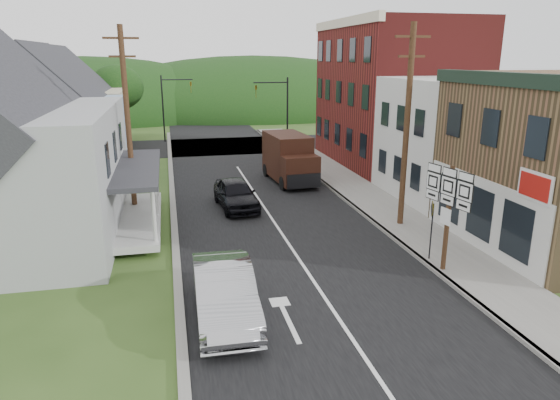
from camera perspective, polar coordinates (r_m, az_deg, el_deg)
ground at (r=18.92m, az=2.69°, el=-7.59°), size 120.00×120.00×0.00m
road at (r=28.14m, az=-2.67°, el=0.40°), size 9.00×90.00×0.02m
cross_road at (r=44.60m, az=-6.52°, el=6.16°), size 60.00×9.00×0.02m
sidewalk_right at (r=27.89m, az=10.09°, el=0.18°), size 2.80×55.00×0.15m
curb_right at (r=27.41m, az=7.48°, el=0.02°), size 0.20×55.00×0.15m
curb_left at (r=25.82m, az=-12.10°, el=-1.25°), size 0.30×55.00×0.12m
storefront_white at (r=29.31m, az=20.64°, el=6.53°), size 8.00×7.00×6.50m
storefront_red at (r=37.38m, az=12.92°, el=11.70°), size 8.00×12.00×10.00m
house_blue at (r=34.51m, az=-23.42°, el=8.28°), size 7.14×8.16×7.28m
house_cream at (r=43.42m, az=-22.01°, el=9.77°), size 7.14×8.16×7.28m
utility_pole_right at (r=22.84m, az=14.28°, el=8.21°), size 1.60×0.26×9.00m
utility_pole_left at (r=24.94m, az=-17.01°, el=8.63°), size 1.60×0.26×9.00m
traffic_signal_right at (r=41.36m, az=-0.10°, el=10.74°), size 2.87×0.20×6.00m
traffic_signal_left at (r=47.36m, az=-12.42°, el=11.05°), size 2.87×0.20×6.00m
tree_left_d at (r=48.97m, az=-18.15°, el=12.12°), size 4.80×4.80×6.94m
forested_ridge at (r=72.25m, az=-9.03°, el=9.83°), size 90.00×30.00×16.00m
silver_sedan at (r=15.20m, az=-6.35°, el=-10.47°), size 1.80×4.98×1.63m
dark_sedan at (r=25.85m, az=-5.06°, el=0.68°), size 2.18×4.59×1.51m
delivery_van at (r=31.07m, az=1.08°, el=4.76°), size 2.55×5.45×2.97m
route_sign_cluster at (r=18.40m, az=18.63°, el=-0.41°), size 0.52×2.16×3.83m
warning_sign at (r=19.53m, az=16.94°, el=-2.39°), size 0.26×0.60×2.33m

